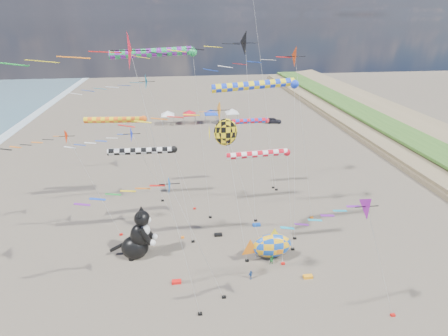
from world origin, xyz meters
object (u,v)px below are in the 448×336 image
object	(u,v)px
child_green	(272,260)
child_blue	(251,275)
cat_inflatable	(136,232)
person_adult	(257,251)
fish_inflatable	(271,246)
parked_car	(273,120)

from	to	relation	value
child_green	child_blue	xyz separation A→B (m)	(-2.62, -1.85, -0.02)
cat_inflatable	person_adult	size ratio (longest dim) A/B	3.64
person_adult	child_green	xyz separation A→B (m)	(1.29, -1.31, -0.28)
fish_inflatable	child_green	bearing A→B (deg)	-94.65
cat_inflatable	fish_inflatable	bearing A→B (deg)	-2.52
fish_inflatable	child_blue	distance (m)	3.97
person_adult	child_blue	bearing A→B (deg)	-128.75
cat_inflatable	parked_car	xyz separation A→B (m)	(26.94, 46.35, -2.25)
fish_inflatable	parked_car	world-z (taller)	fish_inflatable
person_adult	parked_car	bearing A→B (deg)	57.34
child_blue	cat_inflatable	bearing A→B (deg)	123.47
child_green	fish_inflatable	bearing A→B (deg)	85.74
person_adult	child_green	world-z (taller)	person_adult
child_green	child_blue	distance (m)	3.20
fish_inflatable	person_adult	bearing A→B (deg)	160.33
child_green	child_blue	bearing A→B (deg)	-144.41
cat_inflatable	child_green	distance (m)	14.26
cat_inflatable	parked_car	size ratio (longest dim) A/B	1.51
person_adult	child_green	size ratio (longest dim) A/B	1.53
cat_inflatable	child_blue	bearing A→B (deg)	-17.24
person_adult	parked_car	xyz separation A→B (m)	(14.55, 48.29, -0.14)
person_adult	child_green	distance (m)	1.85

